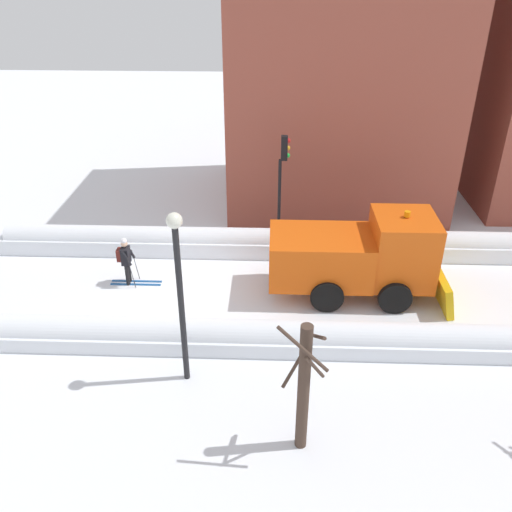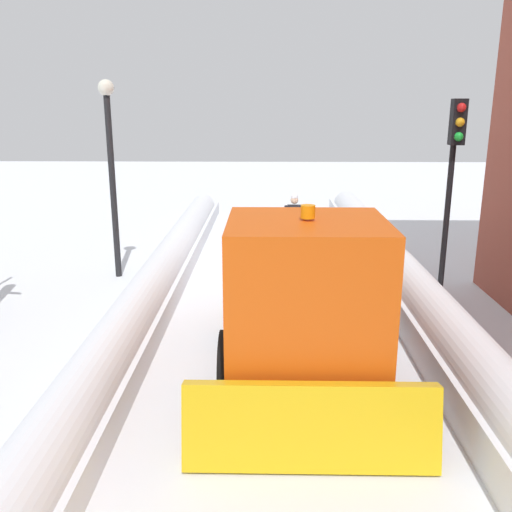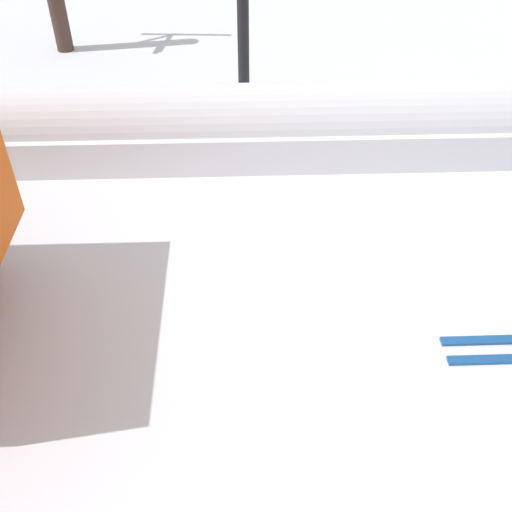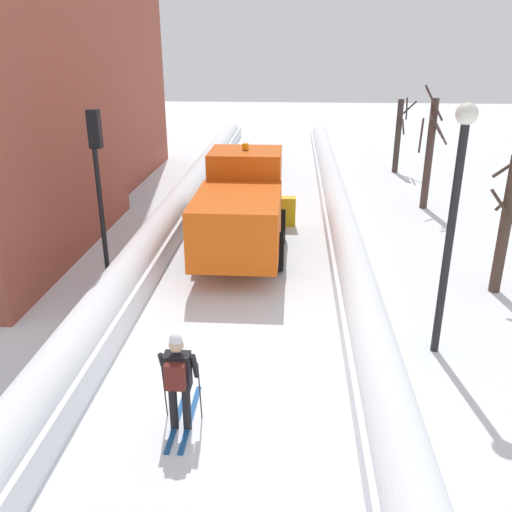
{
  "view_description": "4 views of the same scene",
  "coord_description": "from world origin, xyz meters",
  "px_view_note": "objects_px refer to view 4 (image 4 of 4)",
  "views": [
    {
      "loc": [
        15.55,
        3.37,
        10.31
      ],
      "look_at": [
        0.41,
        2.8,
        1.75
      ],
      "focal_mm": 37.7,
      "sensor_mm": 36.0,
      "label": 1
    },
    {
      "loc": [
        0.3,
        15.05,
        4.42
      ],
      "look_at": [
        0.53,
        3.5,
        1.25
      ],
      "focal_mm": 38.63,
      "sensor_mm": 36.0,
      "label": 2
    },
    {
      "loc": [
        -3.95,
        1.14,
        4.06
      ],
      "look_at": [
        -0.26,
        1.01,
        0.91
      ],
      "focal_mm": 42.18,
      "sensor_mm": 36.0,
      "label": 3
    },
    {
      "loc": [
        1.21,
        -9.11,
        6.05
      ],
      "look_at": [
        0.43,
        2.35,
        1.5
      ],
      "focal_mm": 38.28,
      "sensor_mm": 36.0,
      "label": 4
    }
  ],
  "objects_px": {
    "traffic_light_pole": "(98,168)",
    "bare_tree_mid": "(429,152)",
    "plow_truck": "(242,207)",
    "bare_tree_far": "(399,135)",
    "street_lamp": "(454,203)",
    "bare_tree_near": "(506,222)",
    "skier": "(178,378)"
  },
  "relations": [
    {
      "from": "bare_tree_near",
      "to": "bare_tree_far",
      "type": "xyz_separation_m",
      "value": [
        -0.26,
        13.73,
        -0.05
      ]
    },
    {
      "from": "skier",
      "to": "bare_tree_mid",
      "type": "xyz_separation_m",
      "value": [
        6.84,
        13.43,
        1.16
      ]
    },
    {
      "from": "traffic_light_pole",
      "to": "bare_tree_far",
      "type": "xyz_separation_m",
      "value": [
        9.75,
        14.18,
        -1.36
      ]
    },
    {
      "from": "bare_tree_far",
      "to": "bare_tree_near",
      "type": "bearing_deg",
      "value": -88.92
    },
    {
      "from": "plow_truck",
      "to": "skier",
      "type": "height_order",
      "value": "plow_truck"
    },
    {
      "from": "skier",
      "to": "street_lamp",
      "type": "xyz_separation_m",
      "value": [
        4.81,
        2.81,
        2.21
      ]
    },
    {
      "from": "traffic_light_pole",
      "to": "street_lamp",
      "type": "height_order",
      "value": "street_lamp"
    },
    {
      "from": "traffic_light_pole",
      "to": "street_lamp",
      "type": "relative_size",
      "value": 0.9
    },
    {
      "from": "bare_tree_mid",
      "to": "bare_tree_far",
      "type": "xyz_separation_m",
      "value": [
        -0.04,
        6.18,
        -0.34
      ]
    },
    {
      "from": "traffic_light_pole",
      "to": "bare_tree_near",
      "type": "relative_size",
      "value": 1.22
    },
    {
      "from": "plow_truck",
      "to": "skier",
      "type": "xyz_separation_m",
      "value": [
        -0.29,
        -8.04,
        -0.48
      ]
    },
    {
      "from": "traffic_light_pole",
      "to": "street_lamp",
      "type": "distance_m",
      "value": 8.2
    },
    {
      "from": "traffic_light_pole",
      "to": "plow_truck",
      "type": "bearing_deg",
      "value": 38.77
    },
    {
      "from": "bare_tree_near",
      "to": "skier",
      "type": "bearing_deg",
      "value": -140.15
    },
    {
      "from": "plow_truck",
      "to": "skier",
      "type": "distance_m",
      "value": 8.06
    },
    {
      "from": "skier",
      "to": "bare_tree_near",
      "type": "relative_size",
      "value": 0.48
    },
    {
      "from": "traffic_light_pole",
      "to": "bare_tree_mid",
      "type": "bearing_deg",
      "value": 39.23
    },
    {
      "from": "skier",
      "to": "street_lamp",
      "type": "bearing_deg",
      "value": 30.29
    },
    {
      "from": "traffic_light_pole",
      "to": "bare_tree_far",
      "type": "bearing_deg",
      "value": 55.49
    },
    {
      "from": "skier",
      "to": "bare_tree_near",
      "type": "distance_m",
      "value": 9.23
    },
    {
      "from": "street_lamp",
      "to": "bare_tree_far",
      "type": "height_order",
      "value": "street_lamp"
    },
    {
      "from": "plow_truck",
      "to": "bare_tree_near",
      "type": "relative_size",
      "value": 1.6
    },
    {
      "from": "plow_truck",
      "to": "street_lamp",
      "type": "xyz_separation_m",
      "value": [
        4.52,
        -5.23,
        1.73
      ]
    },
    {
      "from": "plow_truck",
      "to": "bare_tree_mid",
      "type": "distance_m",
      "value": 8.51
    },
    {
      "from": "bare_tree_far",
      "to": "traffic_light_pole",
      "type": "bearing_deg",
      "value": -124.51
    },
    {
      "from": "street_lamp",
      "to": "plow_truck",
      "type": "bearing_deg",
      "value": 130.86
    },
    {
      "from": "plow_truck",
      "to": "bare_tree_far",
      "type": "height_order",
      "value": "bare_tree_far"
    },
    {
      "from": "bare_tree_far",
      "to": "bare_tree_mid",
      "type": "bearing_deg",
      "value": -89.59
    },
    {
      "from": "street_lamp",
      "to": "bare_tree_far",
      "type": "relative_size",
      "value": 1.4
    },
    {
      "from": "plow_truck",
      "to": "bare_tree_mid",
      "type": "xyz_separation_m",
      "value": [
        6.55,
        5.39,
        0.69
      ]
    },
    {
      "from": "bare_tree_mid",
      "to": "street_lamp",
      "type": "bearing_deg",
      "value": -100.8
    },
    {
      "from": "street_lamp",
      "to": "bare_tree_near",
      "type": "distance_m",
      "value": 4.03
    }
  ]
}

